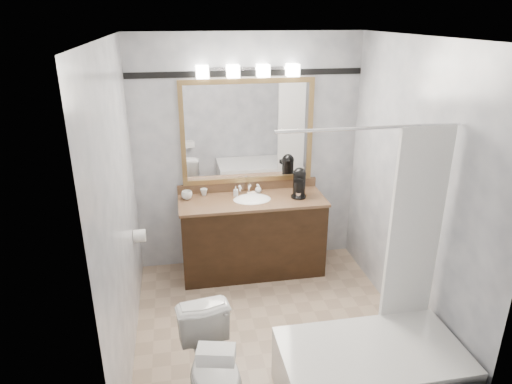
# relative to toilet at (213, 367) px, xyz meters

# --- Properties ---
(room) EXTENTS (2.42, 2.62, 2.52)m
(room) POSITION_rel_toilet_xyz_m (0.59, 0.79, 0.90)
(room) COLOR tan
(room) RESTS_ON ground
(vanity) EXTENTS (1.53, 0.58, 0.97)m
(vanity) POSITION_rel_toilet_xyz_m (0.59, 1.81, 0.09)
(vanity) COLOR black
(vanity) RESTS_ON ground
(mirror) EXTENTS (1.40, 0.04, 1.10)m
(mirror) POSITION_rel_toilet_xyz_m (0.59, 2.07, 1.15)
(mirror) COLOR #A07C48
(mirror) RESTS_ON room
(vanity_light_bar) EXTENTS (1.02, 0.14, 0.12)m
(vanity_light_bar) POSITION_rel_toilet_xyz_m (0.59, 2.02, 1.78)
(vanity_light_bar) COLOR silver
(vanity_light_bar) RESTS_ON room
(accent_stripe) EXTENTS (2.40, 0.01, 0.06)m
(accent_stripe) POSITION_rel_toilet_xyz_m (0.59, 2.08, 1.75)
(accent_stripe) COLOR black
(accent_stripe) RESTS_ON room
(bathtub) EXTENTS (1.30, 0.75, 1.96)m
(bathtub) POSITION_rel_toilet_xyz_m (1.14, -0.11, -0.07)
(bathtub) COLOR white
(bathtub) RESTS_ON ground
(tp_roll) EXTENTS (0.11, 0.12, 0.12)m
(tp_roll) POSITION_rel_toilet_xyz_m (-0.55, 1.45, 0.35)
(tp_roll) COLOR white
(tp_roll) RESTS_ON room
(toilet) EXTENTS (0.49, 0.74, 0.70)m
(toilet) POSITION_rel_toilet_xyz_m (0.00, 0.00, 0.00)
(toilet) COLOR white
(toilet) RESTS_ON ground
(tissue_box) EXTENTS (0.25, 0.17, 0.09)m
(tissue_box) POSITION_rel_toilet_xyz_m (0.00, -0.33, 0.40)
(tissue_box) COLOR white
(tissue_box) RESTS_ON toilet
(coffee_maker) EXTENTS (0.17, 0.20, 0.31)m
(coffee_maker) POSITION_rel_toilet_xyz_m (1.09, 1.81, 0.66)
(coffee_maker) COLOR black
(coffee_maker) RESTS_ON vanity
(cup_left) EXTENTS (0.12, 0.12, 0.09)m
(cup_left) POSITION_rel_toilet_xyz_m (-0.08, 1.93, 0.54)
(cup_left) COLOR white
(cup_left) RESTS_ON vanity
(cup_right) EXTENTS (0.09, 0.09, 0.07)m
(cup_right) POSITION_rel_toilet_xyz_m (0.10, 2.01, 0.54)
(cup_right) COLOR white
(cup_right) RESTS_ON vanity
(soap_bottle_a) EXTENTS (0.06, 0.06, 0.10)m
(soap_bottle_a) POSITION_rel_toilet_xyz_m (0.43, 1.93, 0.55)
(soap_bottle_a) COLOR white
(soap_bottle_a) RESTS_ON vanity
(soap_bottle_b) EXTENTS (0.09, 0.09, 0.09)m
(soap_bottle_b) POSITION_rel_toilet_xyz_m (0.68, 1.98, 0.55)
(soap_bottle_b) COLOR white
(soap_bottle_b) RESTS_ON vanity
(soap_bar) EXTENTS (0.10, 0.08, 0.03)m
(soap_bar) POSITION_rel_toilet_xyz_m (0.60, 1.92, 0.51)
(soap_bar) COLOR beige
(soap_bar) RESTS_ON vanity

